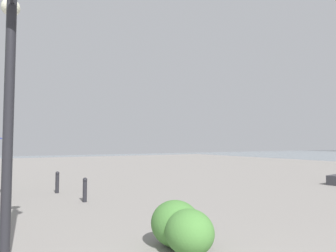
{
  "coord_description": "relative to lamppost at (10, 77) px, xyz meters",
  "views": [
    {
      "loc": [
        -1.34,
        1.2,
        1.69
      ],
      "look_at": [
        9.01,
        -4.87,
        2.36
      ],
      "focal_mm": 32.18,
      "sensor_mm": 36.0,
      "label": 1
    }
  ],
  "objects": [
    {
      "name": "lamppost",
      "position": [
        0.0,
        0.0,
        0.0
      ],
      "size": [
        0.98,
        0.28,
        3.97
      ],
      "color": "#232328",
      "rests_on": "ground"
    },
    {
      "name": "bollard_near",
      "position": [
        3.81,
        -2.15,
        -2.29
      ],
      "size": [
        0.13,
        0.13,
        0.69
      ],
      "color": "#232328",
      "rests_on": "ground"
    },
    {
      "name": "bollard_mid",
      "position": [
        5.82,
        -1.75,
        -2.27
      ],
      "size": [
        0.13,
        0.13,
        0.73
      ],
      "color": "#232328",
      "rests_on": "ground"
    },
    {
      "name": "shrub_low",
      "position": [
        -0.66,
        -2.44,
        -2.28
      ],
      "size": [
        0.88,
        0.79,
        0.74
      ],
      "color": "#477F38",
      "rests_on": "ground"
    },
    {
      "name": "shrub_round",
      "position": [
        -1.09,
        -2.41,
        -2.31
      ],
      "size": [
        0.81,
        0.73,
        0.69
      ],
      "color": "#477F38",
      "rests_on": "ground"
    }
  ]
}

